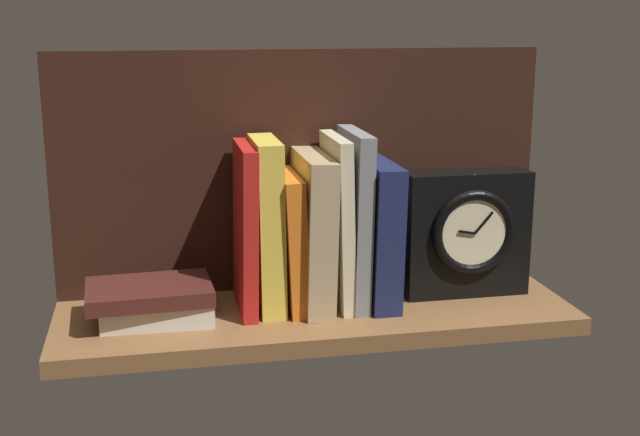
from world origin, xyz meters
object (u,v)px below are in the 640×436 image
object	(u,v)px
book_tan_shortstories	(316,231)
book_stack_side	(154,301)
book_orange_pandolfini	(291,241)
book_navy_bierce	(376,232)
book_cream_twain	(337,221)
book_yellow_seinlanguage	(267,225)
book_red_requiem	(245,228)
framed_clock	(467,233)
book_gray_chess	(353,218)

from	to	relation	value
book_tan_shortstories	book_stack_side	bearing A→B (deg)	-175.22
book_orange_pandolfini	book_navy_bierce	bearing A→B (deg)	0.00
book_orange_pandolfini	book_cream_twain	distance (cm)	7.50
book_yellow_seinlanguage	book_tan_shortstories	bearing A→B (deg)	0.00
book_red_requiem	book_stack_side	world-z (taller)	book_red_requiem
book_red_requiem	book_yellow_seinlanguage	size ratio (longest dim) A/B	0.97
framed_clock	book_stack_side	world-z (taller)	framed_clock
book_navy_bierce	framed_clock	xyz separation A→B (cm)	(14.20, -0.57, -0.87)
book_navy_bierce	book_stack_side	xyz separation A→B (cm)	(-33.06, -1.99, -7.87)
book_navy_bierce	book_stack_side	bearing A→B (deg)	-176.56
book_stack_side	book_red_requiem	bearing A→B (deg)	8.43
book_gray_chess	book_navy_bierce	xyz separation A→B (cm)	(3.56, 0.00, -2.31)
book_gray_chess	book_tan_shortstories	bearing A→B (deg)	180.00
book_gray_chess	book_navy_bierce	bearing A→B (deg)	0.00
book_red_requiem	book_yellow_seinlanguage	distance (cm)	3.19
book_orange_pandolfini	book_tan_shortstories	distance (cm)	3.96
book_red_requiem	book_navy_bierce	world-z (taller)	book_red_requiem
book_orange_pandolfini	book_cream_twain	world-z (taller)	book_cream_twain
book_tan_shortstories	book_gray_chess	xyz separation A→B (cm)	(5.71, 0.00, 1.64)
book_orange_pandolfini	book_cream_twain	xyz separation A→B (cm)	(7.02, 0.00, 2.64)
book_stack_side	book_tan_shortstories	bearing A→B (deg)	4.78
book_navy_bierce	book_stack_side	distance (cm)	34.05
book_gray_chess	framed_clock	size ratio (longest dim) A/B	1.34
book_yellow_seinlanguage	book_red_requiem	bearing A→B (deg)	180.00
book_tan_shortstories	book_cream_twain	size ratio (longest dim) A/B	0.90
book_tan_shortstories	book_navy_bierce	bearing A→B (deg)	0.00
book_gray_chess	framed_clock	world-z (taller)	book_gray_chess
book_cream_twain	book_navy_bierce	xyz separation A→B (cm)	(5.97, 0.00, -1.96)
book_tan_shortstories	book_yellow_seinlanguage	bearing A→B (deg)	180.00
book_red_requiem	book_gray_chess	size ratio (longest dim) A/B	0.94
book_yellow_seinlanguage	book_navy_bierce	distance (cm)	16.58
book_orange_pandolfini	book_stack_side	size ratio (longest dim) A/B	1.11
framed_clock	book_navy_bierce	bearing A→B (deg)	177.71
book_yellow_seinlanguage	book_stack_side	xyz separation A→B (cm)	(-16.60, -1.99, -9.77)
book_red_requiem	book_orange_pandolfini	world-z (taller)	book_red_requiem
book_orange_pandolfini	book_tan_shortstories	bearing A→B (deg)	0.00
book_navy_bierce	book_gray_chess	bearing A→B (deg)	180.00
book_yellow_seinlanguage	book_cream_twain	world-z (taller)	book_cream_twain
book_red_requiem	book_navy_bierce	bearing A→B (deg)	0.00
book_red_requiem	book_tan_shortstories	bearing A→B (deg)	0.00
book_orange_pandolfini	framed_clock	distance (cm)	27.20
book_orange_pandolfini	book_gray_chess	distance (cm)	9.89
book_red_requiem	book_gray_chess	distance (cm)	16.10
book_orange_pandolfini	book_tan_shortstories	size ratio (longest dim) A/B	0.88
book_orange_pandolfini	book_cream_twain	bearing A→B (deg)	0.00
book_tan_shortstories	framed_clock	bearing A→B (deg)	-1.39
book_cream_twain	book_stack_side	distance (cm)	28.89
book_orange_pandolfini	book_stack_side	xyz separation A→B (cm)	(-20.07, -1.99, -7.19)
book_navy_bierce	book_yellow_seinlanguage	bearing A→B (deg)	180.00
book_cream_twain	book_red_requiem	bearing A→B (deg)	180.00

